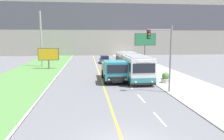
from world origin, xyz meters
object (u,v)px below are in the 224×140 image
at_px(billboard_large, 145,41).
at_px(utility_pole_far, 41,39).
at_px(dump_truck, 115,71).
at_px(planter_round_near, 166,78).
at_px(planter_round_second, 152,71).
at_px(city_bus, 132,65).
at_px(car_distant, 104,60).
at_px(traffic_light_mast, 164,50).
at_px(billboard_small, 48,55).
at_px(planter_round_third, 143,66).

bearing_deg(billboard_large, utility_pole_far, -170.67).
bearing_deg(dump_truck, billboard_large, 65.25).
height_order(billboard_large, planter_round_near, billboard_large).
relative_size(planter_round_near, planter_round_second, 0.94).
bearing_deg(utility_pole_far, city_bus, -41.77).
xyz_separation_m(car_distant, traffic_light_mast, (3.39, -24.14, 3.16)).
bearing_deg(city_bus, utility_pole_far, 138.23).
height_order(city_bus, billboard_small, billboard_small).
relative_size(traffic_light_mast, planter_round_near, 5.28).
bearing_deg(dump_truck, city_bus, 47.50).
relative_size(utility_pole_far, traffic_light_mast, 1.56).
height_order(dump_truck, car_distant, dump_truck).
distance_m(dump_truck, traffic_light_mast, 6.95).
distance_m(car_distant, planter_round_near, 20.90).
height_order(utility_pole_far, billboard_large, utility_pole_far).
distance_m(utility_pole_far, billboard_large, 19.30).
height_order(utility_pole_far, planter_round_near, utility_pole_far).
height_order(dump_truck, billboard_large, billboard_large).
relative_size(planter_round_second, planter_round_third, 1.00).
bearing_deg(planter_round_second, traffic_light_mast, -100.96).
xyz_separation_m(city_bus, planter_round_second, (2.92, 0.89, -0.90)).
bearing_deg(utility_pole_far, billboard_small, -62.03).
relative_size(billboard_large, planter_round_second, 4.80).
bearing_deg(traffic_light_mast, utility_pole_far, 126.08).
bearing_deg(billboard_small, planter_round_second, -28.58).
bearing_deg(planter_round_third, dump_truck, -122.22).
bearing_deg(billboard_large, city_bus, -110.68).
distance_m(dump_truck, planter_round_near, 5.64).
bearing_deg(billboard_large, car_distant, 172.42).
distance_m(planter_round_near, planter_round_second, 5.06).
bearing_deg(traffic_light_mast, planter_round_third, 82.78).
distance_m(utility_pole_far, planter_round_second, 20.10).
bearing_deg(planter_round_near, planter_round_third, 89.59).
relative_size(dump_truck, utility_pole_far, 0.70).
relative_size(billboard_small, planter_round_second, 2.74).
distance_m(traffic_light_mast, billboard_large, 23.53).
bearing_deg(car_distant, planter_round_second, -71.40).
bearing_deg(planter_round_near, traffic_light_mast, -113.72).
distance_m(city_bus, planter_round_near, 5.16).
height_order(billboard_large, billboard_small, billboard_large).
relative_size(dump_truck, billboard_small, 1.98).
height_order(billboard_small, planter_round_near, billboard_small).
bearing_deg(planter_round_second, planter_round_third, 89.51).
bearing_deg(billboard_small, planter_round_third, -11.24).
distance_m(utility_pole_far, billboard_small, 4.26).
distance_m(traffic_light_mast, billboard_small, 21.34).
distance_m(utility_pole_far, traffic_light_mast, 24.72).
height_order(dump_truck, billboard_small, billboard_small).
height_order(dump_truck, utility_pole_far, utility_pole_far).
xyz_separation_m(city_bus, car_distant, (-2.20, 16.11, -0.82)).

